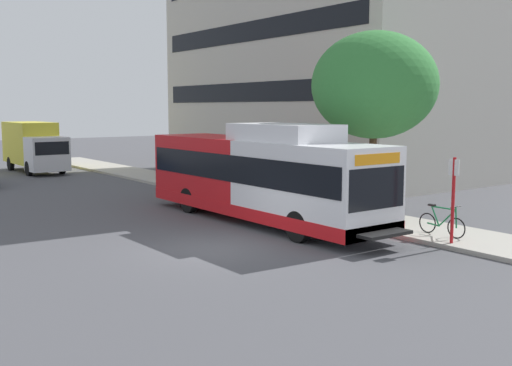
{
  "coord_description": "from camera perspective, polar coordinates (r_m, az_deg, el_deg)",
  "views": [
    {
      "loc": [
        -9.64,
        -15.13,
        4.21
      ],
      "look_at": [
        2.88,
        1.79,
        1.6
      ],
      "focal_mm": 42.79,
      "sensor_mm": 36.0,
      "label": 1
    }
  ],
  "objects": [
    {
      "name": "bus_stop_sign_pole",
      "position": [
        19.17,
        17.95,
        -0.95
      ],
      "size": [
        0.1,
        0.36,
        2.6
      ],
      "color": "red",
      "rests_on": "sidewalk_curb"
    },
    {
      "name": "transit_bus",
      "position": [
        22.45,
        0.4,
        0.66
      ],
      "size": [
        2.58,
        12.25,
        3.65
      ],
      "color": "white",
      "rests_on": "ground"
    },
    {
      "name": "street_tree_near_stop",
      "position": [
        23.52,
        11.0,
        8.96
      ],
      "size": [
        4.72,
        4.72,
        6.91
      ],
      "color": "#4C3823",
      "rests_on": "sidewalk_curb"
    },
    {
      "name": "bicycle_parked",
      "position": [
        20.36,
        16.97,
        -3.57
      ],
      "size": [
        0.52,
        1.76,
        1.02
      ],
      "color": "black",
      "rests_on": "sidewalk_curb"
    },
    {
      "name": "box_truck_background",
      "position": [
        42.6,
        -20.04,
        3.32
      ],
      "size": [
        2.32,
        7.01,
        3.25
      ],
      "color": "silver",
      "rests_on": "ground"
    },
    {
      "name": "ground_plane",
      "position": [
        25.41,
        -13.67,
        -2.67
      ],
      "size": [
        120.0,
        120.0,
        0.0
      ],
      "primitive_type": "plane",
      "color": "#4C4C51"
    },
    {
      "name": "sidewalk_curb",
      "position": [
        27.21,
        1.72,
        -1.69
      ],
      "size": [
        3.0,
        56.0,
        0.14
      ],
      "primitive_type": "cube",
      "color": "#A8A399",
      "rests_on": "ground"
    }
  ]
}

